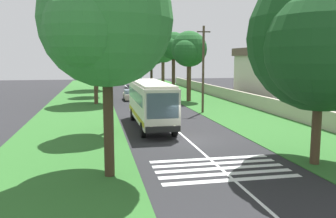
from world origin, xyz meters
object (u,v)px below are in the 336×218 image
roadside_tree_right_3 (173,47)px  pedestrian (111,117)px  coach_bus (151,101)px  roadside_tree_right_4 (318,42)px  roadside_tree_left_3 (105,26)px  roadside_building (285,74)px  trailing_car_0 (130,95)px  roadside_tree_left_1 (94,56)px  trailing_minibus_0 (135,79)px  roadside_tree_right_1 (150,49)px  roadside_tree_left_2 (95,49)px  trailing_car_1 (148,90)px  trailing_car_2 (138,86)px  utility_pole (203,68)px  roadside_tree_right_0 (162,47)px  roadside_tree_left_0 (94,48)px  roadside_tree_right_2 (188,50)px  roadside_tree_left_4 (104,24)px

roadside_tree_right_3 → pedestrian: 31.15m
coach_bus → roadside_tree_right_4: 14.73m
roadside_tree_left_3 → roadside_building: (16.29, -23.87, -4.37)m
coach_bus → trailing_car_0: coach_bus is taller
roadside_tree_right_3 → trailing_car_0: bearing=135.9°
roadside_tree_left_1 → pedestrian: (-26.00, -1.24, -5.23)m
trailing_minibus_0 → roadside_tree_right_1: roadside_tree_right_1 is taller
roadside_tree_right_3 → roadside_tree_left_3: bearing=159.0°
trailing_minibus_0 → roadside_tree_right_3: bearing=-166.8°
roadside_tree_right_1 → roadside_tree_left_2: bearing=126.0°
pedestrian → roadside_tree_left_2: bearing=1.7°
roadside_tree_left_1 → roadside_building: roadside_tree_left_1 is taller
trailing_car_1 → roadside_tree_left_1: 10.43m
trailing_car_2 → roadside_tree_left_3: bearing=170.1°
trailing_car_0 → utility_pole: size_ratio=0.48×
roadside_tree_right_3 → roadside_building: size_ratio=0.79×
roadside_tree_left_2 → pedestrian: bearing=-178.3°
roadside_tree_right_0 → roadside_tree_right_4: size_ratio=1.05×
roadside_tree_right_0 → trailing_car_2: bearing=46.8°
roadside_tree_right_3 → pedestrian: (-28.29, 11.18, -6.69)m
trailing_car_1 → roadside_tree_left_1: bearing=109.2°
roadside_tree_left_0 → roadside_tree_right_2: size_ratio=1.17×
roadside_tree_left_1 → roadside_tree_right_3: bearing=-79.6°
trailing_car_2 → trailing_minibus_0: trailing_minibus_0 is taller
trailing_car_0 → roadside_tree_left_3: (-22.06, 3.86, 7.32)m
trailing_car_0 → roadside_tree_left_1: size_ratio=0.51×
trailing_car_0 → trailing_minibus_0: bearing=-7.5°
coach_bus → roadside_tree_right_4: bearing=-151.6°
roadside_tree_left_3 → roadside_tree_left_4: roadside_tree_left_3 is taller
roadside_tree_left_2 → roadside_tree_left_3: bearing=-178.9°
roadside_tree_right_3 → trailing_car_1: bearing=81.2°
coach_bus → roadside_tree_right_2: bearing=-23.9°
trailing_car_0 → trailing_car_2: size_ratio=1.00×
pedestrian → utility_pole: bearing=-54.9°
roadside_tree_left_2 → roadside_tree_right_4: bearing=-167.5°
roadside_tree_left_0 → pedestrian: 17.80m
roadside_tree_right_0 → coach_bus: bearing=168.0°
coach_bus → roadside_tree_right_0: roadside_tree_right_0 is taller
trailing_car_2 → roadside_tree_right_4: bearing=-176.3°
trailing_car_2 → roadside_tree_right_1: (7.34, -3.42, 7.17)m
roadside_building → pedestrian: bearing=121.9°
pedestrian → trailing_minibus_0: bearing=-8.5°
roadside_tree_left_1 → roadside_tree_right_3: roadside_tree_right_3 is taller
trailing_car_1 → roadside_tree_left_1: size_ratio=0.51×
roadside_tree_left_4 → roadside_building: roadside_tree_left_4 is taller
roadside_tree_left_2 → roadside_building: roadside_tree_left_2 is taller
roadside_tree_right_1 → utility_pole: bearing=179.6°
trailing_car_2 → roadside_tree_right_0: roadside_tree_right_0 is taller
trailing_minibus_0 → utility_pole: bearing=-175.8°
roadside_tree_left_3 → utility_pole: 13.70m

